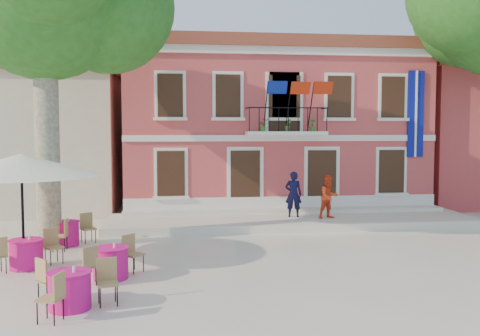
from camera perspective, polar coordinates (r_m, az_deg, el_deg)
name	(u,v)px	position (r m, az deg, el deg)	size (l,w,h in m)	color
ground	(258,252)	(16.08, 1.92, -8.94)	(90.00, 90.00, 0.00)	beige
main_building	(267,127)	(25.85, 2.94, 4.39)	(13.50, 9.59, 7.50)	#C24746
neighbor_west	(26,139)	(27.43, -21.90, 2.91)	(9.40, 9.40, 6.40)	beige
terrace	(292,221)	(20.66, 5.56, -5.64)	(14.00, 3.40, 0.30)	silver
patio_umbrella	(21,165)	(15.06, -22.29, 0.27)	(4.04, 4.04, 3.00)	black
pedestrian_navy	(293,194)	(20.54, 5.72, -2.80)	(0.64, 0.42, 1.75)	black
pedestrian_orange	(329,197)	(20.42, 9.47, -3.04)	(0.80, 0.62, 1.64)	#E8411B
cafe_table_0	(111,262)	(13.56, -13.63, -9.68)	(1.62, 1.69, 0.95)	#CD1363
cafe_table_1	(70,288)	(11.56, -17.71, -12.12)	(1.79, 1.83, 0.95)	#CD1363
cafe_table_2	(26,253)	(15.18, -21.84, -8.39)	(1.79, 1.49, 0.95)	#CD1363
cafe_table_3	(65,232)	(17.73, -18.15, -6.51)	(1.87, 1.63, 0.95)	#CD1363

